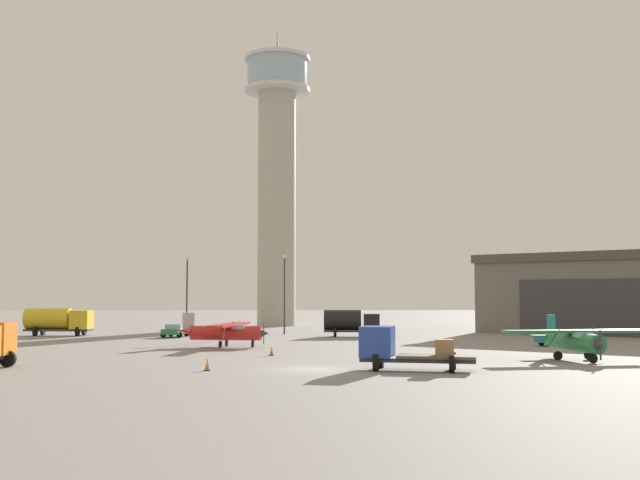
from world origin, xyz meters
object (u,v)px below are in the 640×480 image
Objects in this scene: truck_flatbed_blue at (399,349)px; traffic_cone_near_left at (207,364)px; truck_fuel_tanker_black at (350,322)px; car_green at (175,330)px; control_tower at (277,169)px; airplane_green at (574,339)px; light_post_north at (187,288)px; airplane_red at (225,331)px; truck_fuel_tanker_yellow at (58,320)px; car_teal at (562,337)px; traffic_cone_near_right at (272,351)px; light_post_east at (284,287)px.

traffic_cone_near_left is at bearing 13.94° from truck_flatbed_blue.
truck_fuel_tanker_black is 1.42× the size of car_green.
control_tower is 4.38× the size of airplane_green.
control_tower reaches higher than car_green.
light_post_north is at bearing -53.13° from truck_flatbed_blue.
light_post_north is at bearing 114.80° from airplane_red.
airplane_red is at bearing -41.89° from truck_fuel_tanker_yellow.
light_post_north is at bearing 162.74° from truck_fuel_tanker_black.
truck_fuel_tanker_black is (9.26, -31.47, -21.83)m from control_tower.
airplane_red is 1.64× the size of truck_fuel_tanker_black.
car_teal is at bearing 156.35° from airplane_green.
airplane_green is at bearing -12.04° from traffic_cone_near_right.
truck_flatbed_blue is 43.45m from light_post_east.
car_green is at bearing 121.52° from airplane_red.
truck_fuel_tanker_black is 9.61m from light_post_east.
light_post_north reaches higher than car_teal.
airplane_red is at bearing -45.70° from truck_flatbed_blue.
light_post_east is (-8.02, 42.51, 4.13)m from truck_flatbed_blue.
airplane_red is (-24.96, 13.69, -0.04)m from airplane_green.
traffic_cone_near_right is (-24.74, -10.71, -0.40)m from car_teal.
truck_fuel_tanker_yellow is (-20.46, 19.52, 0.36)m from airplane_red.
control_tower reaches higher than truck_fuel_tanker_black.
car_teal is (17.55, -15.50, -0.85)m from truck_fuel_tanker_black.
truck_flatbed_blue is 10.17× the size of traffic_cone_near_right.
airplane_green reaches higher than traffic_cone_near_left.
airplane_red is at bearing -121.46° from truck_fuel_tanker_black.
truck_flatbed_blue is at bearing 28.60° from car_teal.
traffic_cone_near_left is at bearing -79.48° from light_post_north.
airplane_green is 1.12× the size of light_post_east.
control_tower is 73.09m from truck_flatbed_blue.
truck_fuel_tanker_black is 0.86× the size of truck_flatbed_blue.
airplane_green is 2.08× the size of car_teal.
car_teal is 6.61× the size of traffic_cone_near_left.
traffic_cone_near_left is at bearing 19.58° from car_green.
airplane_red is 1.09× the size of light_post_east.
car_teal is (4.18, 15.09, -0.65)m from airplane_green.
traffic_cone_near_left is at bearing 14.36° from car_teal.
traffic_cone_near_right is at bearing -87.94° from control_tower.
car_teal is at bearing 23.40° from traffic_cone_near_right.
traffic_cone_near_left is at bearing -102.42° from truck_fuel_tanker_black.
traffic_cone_near_left reaches higher than traffic_cone_near_right.
truck_flatbed_blue is at bearing -85.83° from truck_fuel_tanker_black.
truck_fuel_tanker_black is 23.43m from car_teal.
truck_fuel_tanker_yellow is 0.79× the size of light_post_east.
control_tower is 53.22m from airplane_red.
truck_fuel_tanker_yellow is 9.72× the size of traffic_cone_near_left.
light_post_north reaches higher than airplane_red.
control_tower is 4.99× the size of light_post_north.
truck_fuel_tanker_yellow reaches higher than airplane_green.
control_tower is 6.21× the size of truck_fuel_tanker_yellow.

